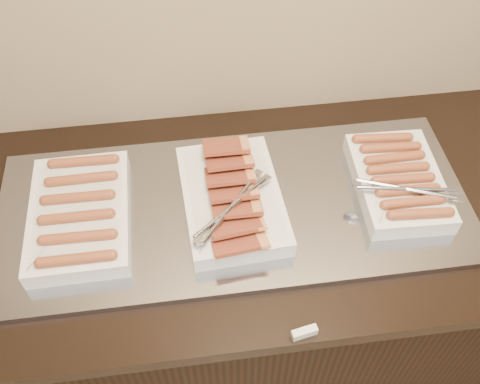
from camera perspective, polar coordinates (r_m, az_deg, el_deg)
The scene contains 6 objects.
counter at distance 1.76m, azimuth 0.04°, elevation -10.72°, with size 2.06×0.76×0.90m.
warming_tray at distance 1.37m, azimuth -0.61°, elevation -1.65°, with size 1.20×0.50×0.02m, color #9496A1.
dish_left at distance 1.37m, azimuth -16.70°, elevation -2.25°, with size 0.24×0.36×0.07m.
dish_center at distance 1.34m, azimuth -0.86°, elevation -0.69°, with size 0.26×0.38×0.09m.
dish_right at distance 1.43m, azimuth 16.58°, elevation 1.13°, with size 0.27×0.33×0.08m.
label_holder at distance 1.20m, azimuth 6.88°, elevation -14.65°, with size 0.06×0.02×0.02m, color silver.
Camera 1 is at (-0.11, 1.30, 2.00)m, focal length 40.00 mm.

